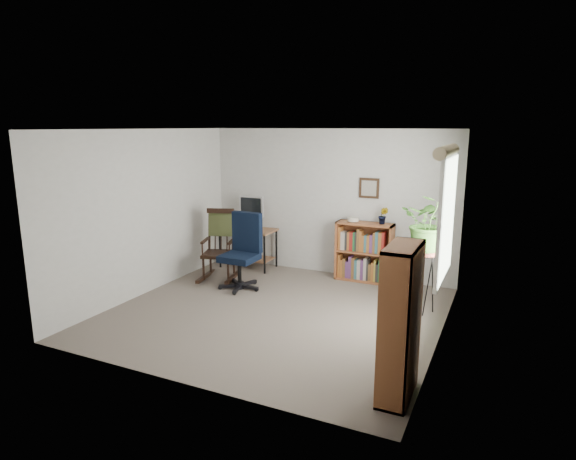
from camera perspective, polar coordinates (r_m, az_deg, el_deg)
The scene contains 18 objects.
floor at distance 6.52m, azimuth -1.51°, elevation -9.74°, with size 4.20×4.00×0.00m, color slate.
ceiling at distance 6.05m, azimuth -1.64°, elevation 11.86°, with size 4.20×4.00×0.00m, color silver.
wall_back at distance 7.98m, azimuth 4.88°, elevation 3.26°, with size 4.20×0.00×2.40m, color silver.
wall_front at distance 4.53m, azimuth -13.00°, elevation -3.98°, with size 4.20×0.00×2.40m, color silver.
wall_left at distance 7.34m, azimuth -16.40°, elevation 2.02°, with size 0.00×4.00×2.40m, color silver.
wall_right at distance 5.58m, azimuth 18.10°, elevation -1.22°, with size 0.00×4.00×2.40m, color silver.
window at distance 5.84m, azimuth 18.22°, elevation 1.36°, with size 0.12×1.20×1.50m, color silver, non-canonical shape.
desk at distance 8.46m, azimuth -4.74°, elevation -2.14°, with size 0.96×0.53×0.69m, color #8B5D3D, non-canonical shape.
monitor at distance 8.45m, azimuth -4.34°, elevation 2.17°, with size 0.46×0.16×0.56m, color silver, non-canonical shape.
keyboard at distance 8.28m, azimuth -5.19°, elevation 0.06°, with size 0.40×0.15×0.03m, color black.
office_chair at distance 7.29m, azimuth -5.82°, elevation -2.55°, with size 0.64×0.64×1.17m, color black, non-canonical shape.
rocking_chair at distance 7.80m, azimuth -8.27°, elevation -1.72°, with size 0.60×0.99×1.15m, color black, non-canonical shape.
low_bookshelf at distance 7.76m, azimuth 9.01°, elevation -2.59°, with size 0.90×0.30×0.95m, color #9C5833, non-canonical shape.
tall_bookshelf at distance 4.48m, azimuth 13.15°, elevation -10.69°, with size 0.27×0.63×1.43m, color #9C5833, non-canonical shape.
plant_stand at distance 6.61m, azimuth 16.02°, elevation -5.67°, with size 0.25×0.25×0.92m, color black, non-canonical shape.
spider_plant at distance 6.37m, azimuth 16.62°, elevation 4.00°, with size 1.69×1.88×1.46m, color #386824.
potted_plant_small at distance 7.58m, azimuth 11.20°, elevation 1.08°, with size 0.13×0.24×0.11m, color #386824.
framed_picture at distance 7.71m, azimuth 9.57°, elevation 4.91°, with size 0.32×0.04×0.32m, color black, non-canonical shape.
Camera 1 is at (2.71, -5.41, 2.44)m, focal length 30.00 mm.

